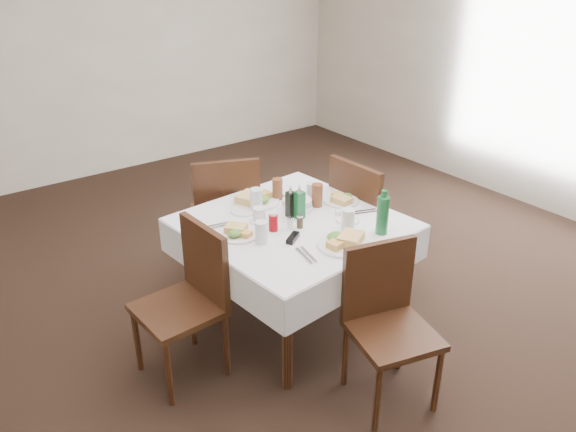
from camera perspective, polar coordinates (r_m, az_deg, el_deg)
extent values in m
plane|color=black|center=(3.84, 1.13, -10.96)|extent=(7.00, 7.00, 0.00)
cube|color=#B9B09E|center=(6.28, -19.54, 16.28)|extent=(6.00, 0.04, 2.80)
cylinder|color=black|center=(3.16, -0.06, -12.10)|extent=(0.06, 0.06, 0.72)
cylinder|color=black|center=(3.73, -8.96, -5.86)|extent=(0.06, 0.06, 0.72)
cylinder|color=black|center=(3.68, 10.04, -6.39)|extent=(0.06, 0.06, 0.72)
cylinder|color=black|center=(4.18, 0.87, -1.76)|extent=(0.06, 0.06, 0.72)
cube|color=black|center=(3.47, 0.50, -0.96)|extent=(1.17, 1.17, 0.03)
cube|color=silver|center=(3.46, 0.50, -0.65)|extent=(1.29, 1.29, 0.01)
cube|color=silver|center=(3.92, -5.34, 0.81)|extent=(1.18, 0.12, 0.22)
cube|color=silver|center=(3.16, 7.78, -6.02)|extent=(1.18, 0.12, 0.22)
cube|color=silver|center=(3.89, 6.95, 0.52)|extent=(0.12, 1.18, 0.22)
cube|color=silver|center=(3.20, -7.42, -5.59)|extent=(0.12, 1.18, 0.22)
cube|color=black|center=(4.22, -6.45, 0.07)|extent=(0.61, 0.61, 0.04)
cube|color=black|center=(3.92, -6.20, 2.09)|extent=(0.44, 0.22, 0.51)
cylinder|color=black|center=(4.53, -4.15, -1.29)|extent=(0.04, 0.04, 0.48)
cylinder|color=black|center=(4.18, -3.17, -3.74)|extent=(0.04, 0.04, 0.48)
cylinder|color=black|center=(4.49, -9.20, -1.84)|extent=(0.04, 0.04, 0.48)
cylinder|color=black|center=(4.14, -8.65, -4.37)|extent=(0.04, 0.04, 0.48)
cube|color=black|center=(3.10, 10.64, -11.75)|extent=(0.52, 0.52, 0.04)
cube|color=black|center=(3.10, 9.13, -6.40)|extent=(0.42, 0.15, 0.46)
cylinder|color=black|center=(3.05, 9.09, -17.78)|extent=(0.03, 0.03, 0.43)
cylinder|color=black|center=(3.28, 5.82, -13.78)|extent=(0.03, 0.03, 0.43)
cylinder|color=black|center=(3.21, 14.96, -15.73)|extent=(0.03, 0.03, 0.43)
cylinder|color=black|center=(3.43, 11.38, -12.13)|extent=(0.03, 0.03, 0.43)
cube|color=black|center=(4.10, 8.64, -0.79)|extent=(0.49, 0.49, 0.04)
cube|color=black|center=(3.85, 6.72, 1.71)|extent=(0.06, 0.47, 0.51)
cylinder|color=black|center=(4.24, 12.29, -3.86)|extent=(0.04, 0.04, 0.48)
cylinder|color=black|center=(3.97, 8.53, -5.73)|extent=(0.04, 0.04, 0.48)
cylinder|color=black|center=(4.47, 8.34, -1.89)|extent=(0.04, 0.04, 0.48)
cylinder|color=black|center=(4.21, 4.53, -3.52)|extent=(0.04, 0.04, 0.48)
cube|color=black|center=(3.27, -11.12, -9.35)|extent=(0.46, 0.46, 0.04)
cube|color=black|center=(3.22, -8.43, -4.68)|extent=(0.06, 0.44, 0.47)
cylinder|color=black|center=(3.48, -15.10, -11.96)|extent=(0.04, 0.04, 0.44)
cylinder|color=black|center=(3.60, -9.71, -9.82)|extent=(0.04, 0.04, 0.44)
cylinder|color=black|center=(3.21, -12.05, -15.30)|extent=(0.04, 0.04, 0.44)
cylinder|color=black|center=(3.34, -6.30, -12.80)|extent=(0.04, 0.04, 0.44)
cylinder|color=white|center=(3.72, -3.24, 1.50)|extent=(0.30, 0.30, 0.02)
cube|color=tan|center=(3.69, -4.01, 1.88)|extent=(0.19, 0.18, 0.05)
cube|color=orange|center=(3.74, -2.58, 2.12)|extent=(0.11, 0.09, 0.04)
ellipsoid|color=#376B22|center=(3.67, -2.76, 1.73)|extent=(0.11, 0.10, 0.05)
cylinder|color=white|center=(3.19, 5.58, -2.93)|extent=(0.30, 0.30, 0.02)
cube|color=tan|center=(3.20, 6.40, -2.28)|extent=(0.19, 0.18, 0.05)
cube|color=orange|center=(3.14, 4.96, -2.85)|extent=(0.11, 0.09, 0.04)
ellipsoid|color=#376B22|center=(3.21, 4.92, -2.13)|extent=(0.11, 0.10, 0.05)
cylinder|color=white|center=(3.74, 5.42, 1.54)|extent=(0.23, 0.23, 0.01)
cube|color=tan|center=(3.69, 5.48, 1.65)|extent=(0.11, 0.13, 0.04)
cube|color=orange|center=(3.76, 5.10, 2.08)|extent=(0.07, 0.09, 0.03)
ellipsoid|color=#376B22|center=(3.75, 5.94, 2.00)|extent=(0.09, 0.08, 0.04)
cylinder|color=white|center=(3.30, -5.01, -1.91)|extent=(0.23, 0.23, 0.01)
cube|color=tan|center=(3.32, -5.31, -1.25)|extent=(0.15, 0.15, 0.04)
cube|color=orange|center=(3.27, -4.43, -1.77)|extent=(0.08, 0.09, 0.03)
ellipsoid|color=#376B22|center=(3.26, -5.44, -1.78)|extent=(0.09, 0.08, 0.04)
cylinder|color=white|center=(3.60, -4.43, 0.58)|extent=(0.18, 0.18, 0.01)
cylinder|color=white|center=(3.49, 6.10, -0.38)|extent=(0.15, 0.15, 0.01)
cylinder|color=silver|center=(3.58, -3.24, 1.66)|extent=(0.08, 0.08, 0.15)
cylinder|color=silver|center=(3.33, 6.12, -0.46)|extent=(0.08, 0.08, 0.15)
cylinder|color=silver|center=(3.73, 2.39, 2.49)|extent=(0.07, 0.07, 0.12)
cylinder|color=silver|center=(3.20, -2.74, -1.65)|extent=(0.07, 0.07, 0.13)
cylinder|color=brown|center=(3.74, -1.08, 2.77)|extent=(0.07, 0.07, 0.15)
cylinder|color=brown|center=(3.64, 2.97, 2.12)|extent=(0.07, 0.07, 0.15)
cylinder|color=silver|center=(3.62, 0.99, 1.04)|extent=(0.20, 0.20, 0.04)
cylinder|color=silver|center=(3.61, 0.99, 1.45)|extent=(0.18, 0.18, 0.04)
cube|color=black|center=(3.49, 0.28, 1.18)|extent=(0.05, 0.05, 0.17)
cone|color=silver|center=(3.44, 0.28, 2.78)|extent=(0.03, 0.03, 0.05)
cube|color=#196030|center=(3.47, 1.16, 1.13)|extent=(0.05, 0.05, 0.18)
cone|color=silver|center=(3.42, 1.18, 2.85)|extent=(0.03, 0.03, 0.05)
cylinder|color=#99050E|center=(3.33, -1.51, -0.70)|extent=(0.06, 0.06, 0.10)
cylinder|color=white|center=(3.30, -1.52, 0.23)|extent=(0.04, 0.04, 0.02)
cylinder|color=white|center=(3.36, 0.20, -0.77)|extent=(0.03, 0.03, 0.06)
cylinder|color=silver|center=(3.35, 0.20, -0.19)|extent=(0.03, 0.03, 0.01)
cylinder|color=#3F3120|center=(3.37, 1.22, -0.65)|extent=(0.04, 0.04, 0.07)
cylinder|color=silver|center=(3.35, 1.23, 0.00)|extent=(0.04, 0.04, 0.01)
cylinder|color=white|center=(3.46, -2.90, -0.49)|extent=(0.13, 0.13, 0.01)
cylinder|color=white|center=(3.44, -2.92, 0.20)|extent=(0.08, 0.08, 0.08)
cylinder|color=black|center=(3.43, -2.93, 0.63)|extent=(0.07, 0.07, 0.01)
torus|color=white|center=(3.48, -2.73, 0.54)|extent=(0.05, 0.05, 0.05)
cube|color=black|center=(3.24, 0.49, -2.23)|extent=(0.13, 0.10, 0.03)
cylinder|color=#196030|center=(3.32, 9.57, 0.06)|extent=(0.07, 0.07, 0.23)
cylinder|color=#196030|center=(3.26, 9.75, 2.24)|extent=(0.03, 0.03, 0.04)
cube|color=white|center=(3.54, 5.50, 0.32)|extent=(0.09, 0.06, 0.04)
cube|color=pink|center=(3.54, 5.50, 0.41)|extent=(0.07, 0.05, 0.02)
cube|color=silver|center=(3.83, -1.11, 2.25)|extent=(0.07, 0.18, 0.01)
cube|color=silver|center=(3.84, -0.71, 2.31)|extent=(0.07, 0.18, 0.01)
cube|color=silver|center=(3.09, 2.12, -3.96)|extent=(0.05, 0.19, 0.01)
cube|color=silver|center=(3.08, 1.62, -4.08)|extent=(0.05, 0.19, 0.01)
cube|color=silver|center=(3.59, 7.66, 0.28)|extent=(0.19, 0.08, 0.01)
cube|color=silver|center=(3.61, 7.47, 0.49)|extent=(0.19, 0.08, 0.01)
cube|color=silver|center=(3.42, -7.70, -1.02)|extent=(0.21, 0.05, 0.01)
cube|color=silver|center=(3.40, -7.52, -1.24)|extent=(0.21, 0.05, 0.01)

